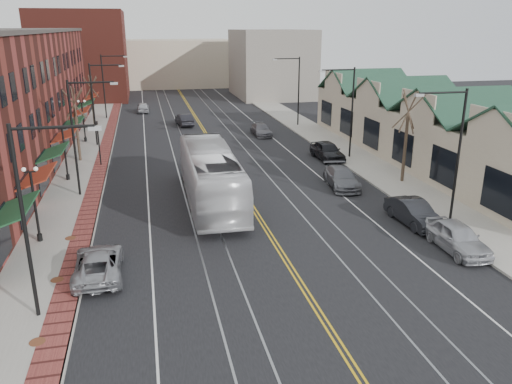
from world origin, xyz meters
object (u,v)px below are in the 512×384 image
parked_car_d (327,151)px  parked_suv (98,263)px  parked_car_c (341,178)px  parked_car_b (414,213)px  transit_bus (211,176)px  parked_car_a (457,237)px

parked_car_d → parked_suv: bearing=-137.4°
parked_car_c → parked_car_d: 8.08m
parked_car_b → transit_bus: bearing=146.8°
parked_suv → parked_car_b: parked_car_b is taller
parked_car_a → parked_car_d: parked_car_d is taller
parked_suv → parked_car_c: size_ratio=0.97×
parked_car_b → parked_car_c: parked_car_b is taller
parked_suv → parked_car_d: 26.33m
transit_bus → parked_suv: size_ratio=2.83×
parked_car_a → parked_car_b: (-0.34, 3.96, -0.04)m
parked_car_a → parked_car_c: size_ratio=0.92×
parked_suv → parked_car_d: size_ratio=0.99×
transit_bus → parked_car_d: transit_bus is taller
parked_car_c → parked_car_d: bearing=84.3°
parked_car_d → transit_bus: bearing=-144.7°
transit_bus → parked_car_d: (11.83, 9.15, -1.07)m
transit_bus → parked_car_c: bearing=-172.0°
parked_car_b → parked_car_c: size_ratio=0.91×
parked_suv → parked_car_a: 18.64m
transit_bus → parked_car_c: size_ratio=2.74×
parked_suv → parked_car_b: size_ratio=1.06×
parked_car_c → parked_car_b: bearing=-72.4°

